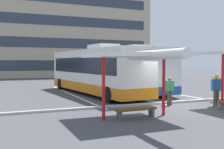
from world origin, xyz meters
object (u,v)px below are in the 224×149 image
object	(u,v)px
waiting_shelter_0	(138,56)
coach_bus_0	(94,71)
waiting_passenger_0	(170,89)
waiting_passenger_1	(217,85)
waiting_passenger_2	(216,88)
coach_bus_1	(128,70)
bench_0	(136,110)

from	to	relation	value
waiting_shelter_0	coach_bus_0	bearing A→B (deg)	82.17
waiting_passenger_0	waiting_shelter_0	bearing A→B (deg)	-142.67
waiting_passenger_0	waiting_passenger_1	xyz separation A→B (m)	(3.55, 0.03, 0.09)
waiting_passenger_1	waiting_passenger_0	bearing A→B (deg)	-179.47
waiting_passenger_1	waiting_passenger_2	size ratio (longest dim) A/B	1.01
coach_bus_0	waiting_passenger_1	xyz separation A→B (m)	(5.71, -6.80, -0.72)
coach_bus_0	coach_bus_1	distance (m)	3.90
coach_bus_1	waiting_passenger_0	bearing A→B (deg)	-100.12
waiting_passenger_0	coach_bus_0	bearing A→B (deg)	107.55
waiting_shelter_0	bench_0	world-z (taller)	waiting_shelter_0
coach_bus_0	coach_bus_1	size ratio (longest dim) A/B	1.01
coach_bus_0	waiting_shelter_0	distance (m)	9.61
bench_0	waiting_passenger_1	distance (m)	7.47
bench_0	coach_bus_0	bearing A→B (deg)	82.00
coach_bus_1	waiting_passenger_0	distance (m)	8.43
bench_0	waiting_passenger_2	size ratio (longest dim) A/B	1.11
bench_0	waiting_passenger_0	bearing A→B (deg)	35.11
waiting_passenger_0	waiting_passenger_2	xyz separation A→B (m)	(2.23, -1.26, 0.08)
coach_bus_1	bench_0	xyz separation A→B (m)	(-4.94, -10.68, -1.48)
coach_bus_0	waiting_passenger_2	world-z (taller)	coach_bus_0
coach_bus_1	bench_0	size ratio (longest dim) A/B	6.54
waiting_passenger_0	waiting_passenger_1	distance (m)	3.55
coach_bus_1	waiting_shelter_0	distance (m)	11.99
bench_0	waiting_passenger_1	bearing A→B (deg)	19.38
waiting_shelter_0	waiting_passenger_2	distance (m)	6.10
waiting_shelter_0	waiting_passenger_0	world-z (taller)	waiting_shelter_0
waiting_shelter_0	waiting_passenger_2	xyz separation A→B (m)	(5.70, 1.38, -1.68)
waiting_shelter_0	waiting_passenger_0	size ratio (longest dim) A/B	3.17
bench_0	waiting_passenger_2	bearing A→B (deg)	11.68
bench_0	waiting_passenger_0	xyz separation A→B (m)	(3.46, 2.44, 0.59)
waiting_shelter_0	waiting_passenger_2	bearing A→B (deg)	13.65
waiting_shelter_0	waiting_passenger_0	xyz separation A→B (m)	(3.46, 2.64, -1.76)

